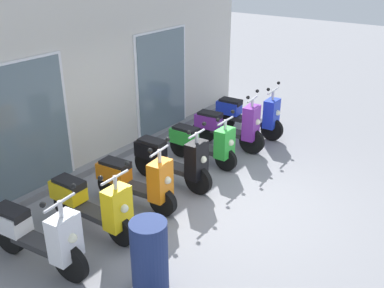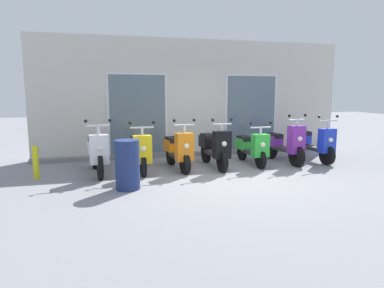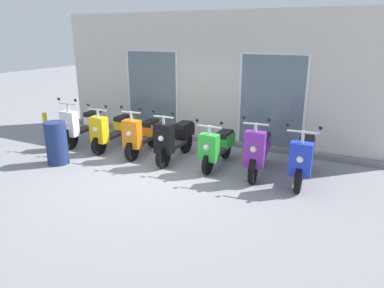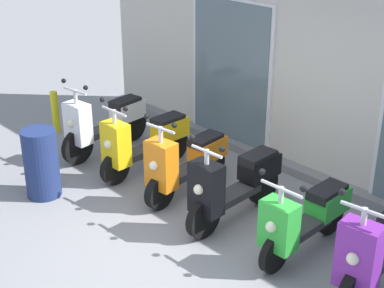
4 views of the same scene
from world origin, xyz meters
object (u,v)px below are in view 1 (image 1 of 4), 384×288
object	(u,v)px
scooter_orange	(137,181)
scooter_black	(173,160)
scooter_green	(203,142)
scooter_blue	(249,114)
scooter_white	(37,235)
trash_bin	(149,255)
scooter_purple	(230,126)
scooter_yellow	(92,204)

from	to	relation	value
scooter_orange	scooter_black	xyz separation A→B (m)	(0.89, -0.02, 0.03)
scooter_green	scooter_blue	bearing A→B (deg)	-0.04
scooter_white	trash_bin	xyz separation A→B (m)	(0.57, -1.40, -0.03)
scooter_black	scooter_blue	bearing A→B (deg)	1.53
scooter_black	scooter_purple	bearing A→B (deg)	1.27
scooter_orange	scooter_black	distance (m)	0.89
scooter_white	scooter_orange	distance (m)	1.83
scooter_black	scooter_blue	size ratio (longest dim) A/B	0.98
scooter_purple	scooter_green	bearing A→B (deg)	177.89
scooter_orange	scooter_blue	xyz separation A→B (m)	(3.65, 0.05, 0.02)
scooter_orange	scooter_blue	distance (m)	3.65
scooter_black	trash_bin	world-z (taller)	scooter_black
scooter_white	scooter_blue	xyz separation A→B (m)	(5.49, 0.04, -0.01)
scooter_white	scooter_orange	bearing A→B (deg)	-0.27
scooter_white	scooter_orange	size ratio (longest dim) A/B	1.11
scooter_purple	scooter_blue	bearing A→B (deg)	2.10
scooter_green	trash_bin	bearing A→B (deg)	-155.43
scooter_purple	scooter_white	bearing A→B (deg)	-179.86
scooter_yellow	scooter_orange	bearing A→B (deg)	-2.11
scooter_white	scooter_black	bearing A→B (deg)	-0.64
scooter_green	scooter_blue	world-z (taller)	scooter_blue
scooter_yellow	scooter_purple	xyz separation A→B (m)	(3.68, -0.01, 0.02)
scooter_purple	scooter_orange	bearing A→B (deg)	-179.59
scooter_yellow	scooter_black	world-z (taller)	scooter_black
scooter_white	trash_bin	size ratio (longest dim) A/B	1.79
scooter_purple	scooter_blue	size ratio (longest dim) A/B	0.98
scooter_white	trash_bin	world-z (taller)	scooter_white
scooter_yellow	scooter_blue	xyz separation A→B (m)	(4.55, 0.02, 0.01)
scooter_white	scooter_green	size ratio (longest dim) A/B	1.10
scooter_black	scooter_yellow	bearing A→B (deg)	178.24
scooter_white	scooter_purple	xyz separation A→B (m)	(4.62, 0.01, -0.00)
scooter_yellow	scooter_orange	xyz separation A→B (m)	(0.89, -0.03, -0.01)
scooter_purple	scooter_blue	distance (m)	0.87
scooter_yellow	scooter_black	bearing A→B (deg)	-1.76
scooter_purple	trash_bin	xyz separation A→B (m)	(-4.06, -1.41, -0.03)
scooter_white	scooter_green	bearing A→B (deg)	0.69
scooter_white	scooter_blue	distance (m)	5.49
scooter_purple	scooter_blue	xyz separation A→B (m)	(0.87, 0.03, -0.01)
scooter_green	trash_bin	world-z (taller)	scooter_green
scooter_orange	scooter_white	bearing A→B (deg)	179.73
scooter_green	trash_bin	xyz separation A→B (m)	(-3.16, -1.44, 0.02)
scooter_yellow	scooter_black	xyz separation A→B (m)	(1.78, -0.05, 0.02)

